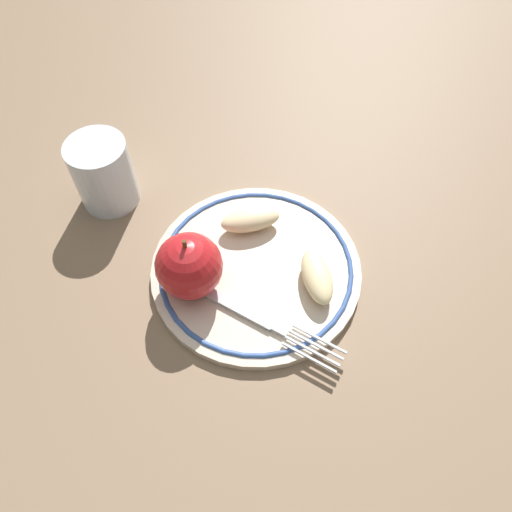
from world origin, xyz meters
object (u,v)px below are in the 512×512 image
plate (256,269)px  apple_slice_front (250,220)px  apple_slice_back (317,276)px  drinking_glass (103,173)px  apple_red_whole (189,266)px  fork (261,320)px

plate → apple_slice_front: size_ratio=3.39×
apple_slice_back → drinking_glass: (0.28, 0.06, 0.02)m
apple_red_whole → apple_slice_back: apple_red_whole is taller
apple_slice_front → apple_slice_back: bearing=-60.4°
plate → drinking_glass: drinking_glass is taller
apple_red_whole → drinking_glass: (0.18, -0.03, -0.01)m
plate → apple_slice_front: (0.04, -0.04, 0.02)m
drinking_glass → apple_red_whole: bearing=170.4°
plate → fork: bearing=135.0°
apple_red_whole → fork: 0.10m
apple_slice_front → apple_slice_back: same height
apple_red_whole → apple_slice_back: bearing=-138.6°
plate → apple_slice_back: size_ratio=3.39×
apple_red_whole → drinking_glass: 0.18m
fork → drinking_glass: size_ratio=2.00×
plate → apple_slice_front: 0.06m
plate → apple_slice_back: 0.07m
plate → apple_red_whole: size_ratio=2.96×
apple_slice_front → fork: (-0.09, 0.09, -0.01)m
apple_red_whole → fork: (-0.09, -0.01, -0.03)m
apple_slice_back → drinking_glass: drinking_glass is taller
apple_slice_back → drinking_glass: size_ratio=0.80×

